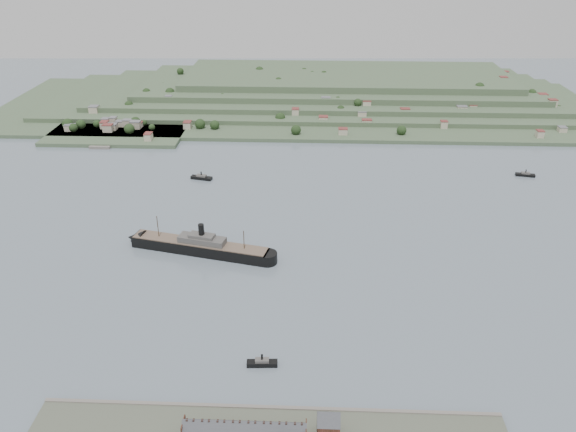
{
  "coord_description": "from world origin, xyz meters",
  "views": [
    {
      "loc": [
        17.03,
        -345.96,
        207.4
      ],
      "look_at": [
        1.04,
        30.0,
        13.65
      ],
      "focal_mm": 35.0,
      "sensor_mm": 36.0,
      "label": 1
    }
  ],
  "objects_px": {
    "gabled_building": "(328,425)",
    "steamship": "(196,246)",
    "terrace_row": "(245,431)",
    "tugboat": "(262,363)"
  },
  "relations": [
    {
      "from": "terrace_row",
      "to": "tugboat",
      "type": "height_order",
      "value": "terrace_row"
    },
    {
      "from": "tugboat",
      "to": "steamship",
      "type": "bearing_deg",
      "value": 116.28
    },
    {
      "from": "gabled_building",
      "to": "terrace_row",
      "type": "bearing_deg",
      "value": -173.88
    },
    {
      "from": "terrace_row",
      "to": "tugboat",
      "type": "distance_m",
      "value": 50.6
    },
    {
      "from": "gabled_building",
      "to": "steamship",
      "type": "relative_size",
      "value": 0.12
    },
    {
      "from": "gabled_building",
      "to": "tugboat",
      "type": "height_order",
      "value": "gabled_building"
    },
    {
      "from": "steamship",
      "to": "tugboat",
      "type": "relative_size",
      "value": 6.87
    },
    {
      "from": "terrace_row",
      "to": "gabled_building",
      "type": "xyz_separation_m",
      "value": [
        37.5,
        4.02,
        1.34
      ]
    },
    {
      "from": "tugboat",
      "to": "gabled_building",
      "type": "bearing_deg",
      "value": -53.69
    },
    {
      "from": "terrace_row",
      "to": "steamship",
      "type": "xyz_separation_m",
      "value": [
        -53.31,
        165.34,
        -1.73
      ]
    }
  ]
}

